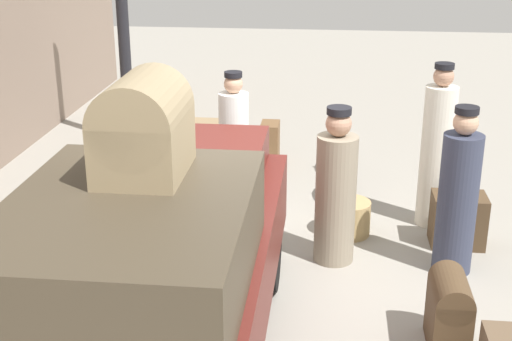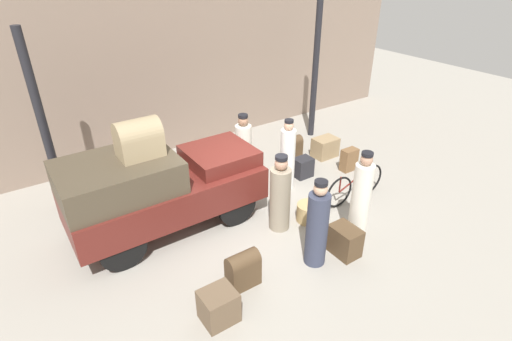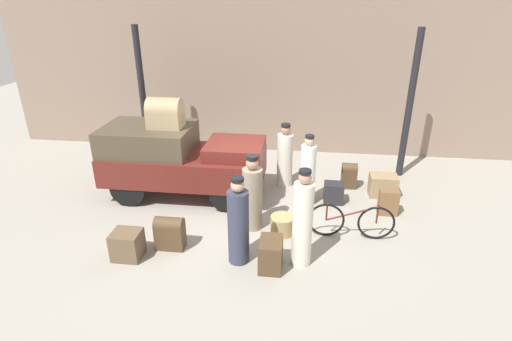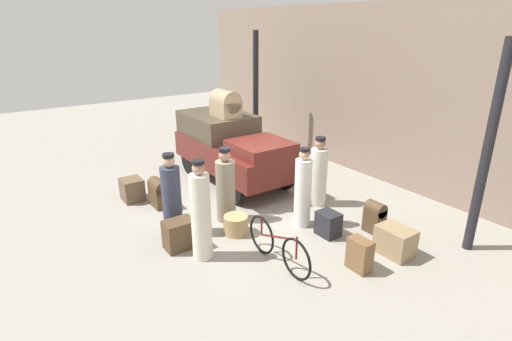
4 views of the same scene
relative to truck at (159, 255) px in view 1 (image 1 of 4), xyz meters
name	(u,v)px [view 1 (image 1 of 4)]	position (x,y,z in m)	size (l,w,h in m)	color
ground_plane	(274,266)	(1.72, -0.73, -0.96)	(30.00, 30.00, 0.00)	gray
canopy_pillar_right	(123,18)	(5.54, 1.82, 0.94)	(0.17, 0.17, 3.80)	black
truck	(159,255)	(0.00, 0.00, 0.00)	(3.74, 1.65, 1.70)	black
bicycle	(346,161)	(3.93, -1.46, -0.58)	(1.70, 0.04, 0.78)	black
wicker_basket	(348,218)	(2.58, -1.47, -0.77)	(0.49, 0.49, 0.38)	tan
porter_with_bicycle	(139,166)	(2.48, 0.82, -0.22)	(0.39, 0.39, 1.62)	silver
conductor_in_dark_uniform	(234,149)	(3.05, -0.15, -0.18)	(0.34, 0.34, 1.69)	white
porter_standing_middle	(458,198)	(1.85, -2.49, -0.19)	(0.38, 0.38, 1.68)	#33384C
porter_lifting_near_truck	(336,193)	(1.94, -1.32, -0.23)	(0.41, 0.41, 1.62)	gray
porter_carrying_trunk	(437,152)	(2.97, -2.43, -0.10)	(0.36, 0.36, 1.85)	silver
trunk_barrel_dark	(169,153)	(4.10, 0.87, -0.61)	(0.37, 0.29, 0.65)	#4C3823
suitcase_small_leather	(207,142)	(4.88, 0.51, -0.69)	(0.64, 0.47, 0.53)	#937A56
suitcase_black_upright	(449,310)	(0.48, -2.25, -0.61)	(0.54, 0.31, 0.66)	#4C3823
trunk_umber_medium	(229,173)	(3.68, 0.00, -0.71)	(0.44, 0.36, 0.49)	#232328
trunk_wicker_pale	(458,220)	(2.44, -2.63, -0.68)	(0.40, 0.56, 0.56)	#4C3823
suitcase_tan_flat	(270,143)	(4.84, -0.41, -0.67)	(0.42, 0.25, 0.58)	brown
trunk_on_truck_roof	(143,128)	(-0.23, 0.00, 1.06)	(0.76, 0.56, 0.69)	#9E8966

